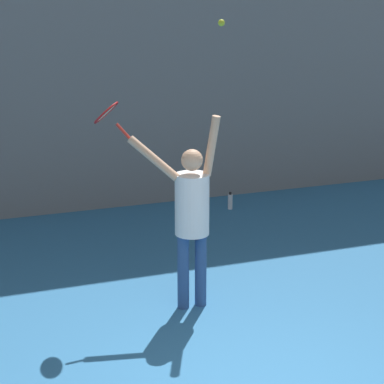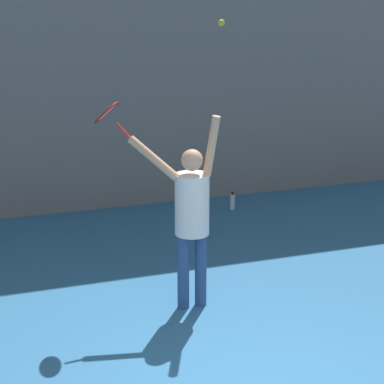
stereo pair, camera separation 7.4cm
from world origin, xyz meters
TOP-DOWN VIEW (x-y plane):
  - back_wall at (0.00, 6.15)m, footprint 18.00×0.10m
  - tennis_player at (0.14, 2.24)m, footprint 0.94×0.58m
  - tennis_racket at (-0.65, 2.69)m, footprint 0.44×0.43m
  - tennis_ball at (0.41, 2.10)m, footprint 0.07×0.07m
  - water_bottle at (1.93, 5.38)m, footprint 0.08×0.08m

SIDE VIEW (x-z plane):
  - water_bottle at x=1.93m, z-range -0.01..0.27m
  - tennis_player at x=0.14m, z-range 0.05..2.22m
  - tennis_racket at x=-0.65m, z-range 1.95..2.36m
  - back_wall at x=0.00m, z-range 0.00..5.00m
  - tennis_ball at x=0.41m, z-range 3.08..3.15m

